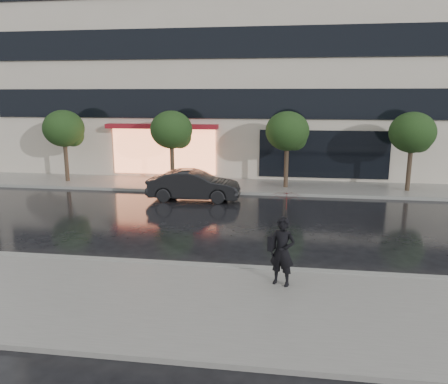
# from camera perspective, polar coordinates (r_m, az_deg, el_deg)

# --- Properties ---
(ground) EXTENTS (120.00, 120.00, 0.00)m
(ground) POSITION_cam_1_polar(r_m,az_deg,el_deg) (13.54, -5.16, -8.14)
(ground) COLOR black
(ground) RESTS_ON ground
(sidewalk_near) EXTENTS (60.00, 4.50, 0.12)m
(sidewalk_near) POSITION_cam_1_polar(r_m,az_deg,el_deg) (10.64, -9.29, -13.92)
(sidewalk_near) COLOR slate
(sidewalk_near) RESTS_ON ground
(sidewalk_far) EXTENTS (60.00, 3.50, 0.12)m
(sidewalk_far) POSITION_cam_1_polar(r_m,az_deg,el_deg) (23.24, 0.63, 0.86)
(sidewalk_far) COLOR slate
(sidewalk_far) RESTS_ON ground
(curb_near) EXTENTS (60.00, 0.25, 0.14)m
(curb_near) POSITION_cam_1_polar(r_m,az_deg,el_deg) (12.61, -6.21, -9.43)
(curb_near) COLOR gray
(curb_near) RESTS_ON ground
(curb_far) EXTENTS (60.00, 0.25, 0.14)m
(curb_far) POSITION_cam_1_polar(r_m,az_deg,el_deg) (21.54, 0.02, -0.05)
(curb_far) COLOR gray
(curb_far) RESTS_ON ground
(office_building) EXTENTS (30.00, 12.76, 18.00)m
(office_building) POSITION_cam_1_polar(r_m,az_deg,el_deg) (30.72, 2.70, 20.47)
(office_building) COLOR beige
(office_building) RESTS_ON ground
(tree_far_west) EXTENTS (2.20, 2.20, 3.99)m
(tree_far_west) POSITION_cam_1_polar(r_m,az_deg,el_deg) (25.39, -20.04, 7.63)
(tree_far_west) COLOR #33261C
(tree_far_west) RESTS_ON ground
(tree_mid_west) EXTENTS (2.20, 2.20, 3.99)m
(tree_mid_west) POSITION_cam_1_polar(r_m,az_deg,el_deg) (23.18, -6.72, 7.90)
(tree_mid_west) COLOR #33261C
(tree_mid_west) RESTS_ON ground
(tree_mid_east) EXTENTS (2.20, 2.20, 3.99)m
(tree_mid_east) POSITION_cam_1_polar(r_m,az_deg,el_deg) (22.41, 8.42, 7.69)
(tree_mid_east) COLOR #33261C
(tree_mid_east) RESTS_ON ground
(tree_far_east) EXTENTS (2.20, 2.20, 3.99)m
(tree_far_east) POSITION_cam_1_polar(r_m,az_deg,el_deg) (23.22, 23.50, 6.96)
(tree_far_east) COLOR #33261C
(tree_far_east) RESTS_ON ground
(parked_car) EXTENTS (4.25, 1.54, 1.39)m
(parked_car) POSITION_cam_1_polar(r_m,az_deg,el_deg) (20.17, -3.96, 0.88)
(parked_car) COLOR black
(parked_car) RESTS_ON ground
(pedestrian_with_umbrella) EXTENTS (1.17, 1.18, 2.40)m
(pedestrian_with_umbrella) POSITION_cam_1_polar(r_m,az_deg,el_deg) (10.76, 7.88, -4.42)
(pedestrian_with_umbrella) COLOR black
(pedestrian_with_umbrella) RESTS_ON sidewalk_near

